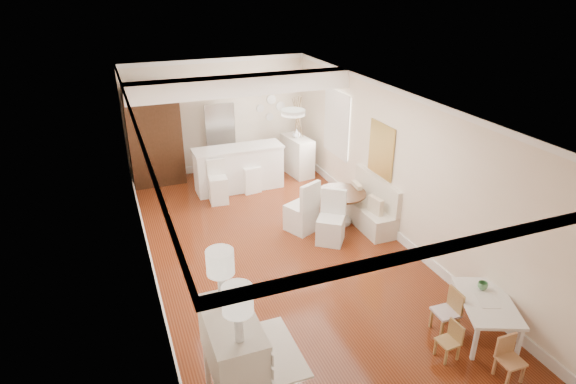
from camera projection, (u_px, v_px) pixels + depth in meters
room at (277, 145)px, 8.13m from camera, size 9.00×9.04×2.82m
secretary_bureau at (234, 369)px, 5.25m from camera, size 1.08×1.10×1.37m
gustavian_armchair at (265, 359)px, 5.71m from camera, size 0.55×0.55×0.90m
kids_table at (484, 317)px, 6.66m from camera, size 1.06×1.30×0.56m
kids_chair_a at (448, 341)px, 6.25m from camera, size 0.27×0.27×0.53m
kids_chair_b at (446, 312)px, 6.69m from camera, size 0.33×0.33×0.66m
kids_chair_c at (511, 360)px, 5.90m from camera, size 0.29×0.29×0.60m
banquette at (367, 202)px, 9.54m from camera, size 0.52×1.60×0.98m
dining_table at (340, 208)px, 9.65m from camera, size 1.03×1.03×0.67m
slip_chair_near at (331, 218)px, 8.88m from camera, size 0.68×0.68×1.00m
slip_chair_far at (301, 206)px, 9.30m from camera, size 0.67×0.69×1.06m
breakfast_counter at (239, 168)px, 11.11m from camera, size 2.05×0.65×1.03m
bar_stool_left at (218, 182)px, 10.45m from camera, size 0.42×0.42×0.96m
bar_stool_right at (250, 171)px, 11.01m from camera, size 0.45×0.45×0.98m
pantry_cabinet at (155, 137)px, 11.20m from camera, size 1.20×0.60×2.30m
fridge at (234, 138)px, 11.91m from camera, size 0.75×0.65×1.80m
sideboard at (297, 156)px, 11.99m from camera, size 0.56×1.05×0.96m
pencil_cup at (483, 286)px, 6.77m from camera, size 0.16×0.16×0.11m
branch_vase at (297, 133)px, 11.74m from camera, size 0.20×0.20×0.20m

